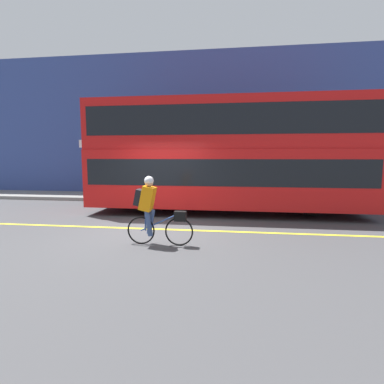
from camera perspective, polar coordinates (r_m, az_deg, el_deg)
The scene contains 7 objects.
ground_plane at distance 8.15m, azimuth -8.24°, elevation -7.47°, with size 80.00×80.00×0.00m, color #424244.
road_center_line at distance 8.42m, azimuth -7.70°, elevation -6.97°, with size 50.00×0.14×0.01m, color yellow.
sidewalk_curb at distance 13.92m, azimuth -1.38°, elevation -1.11°, with size 60.00×2.27×0.15m.
building_facade at distance 15.13m, azimuth -0.62°, elevation 12.57°, with size 60.00×0.30×7.01m.
bus at distance 10.54m, azimuth 6.56°, elevation 7.59°, with size 9.41×2.49×3.88m.
cyclist_on_bike at distance 6.80m, azimuth -7.56°, elevation -3.01°, with size 1.53×0.32×1.57m.
street_sign_post at distance 15.23m, azimuth -19.89°, elevation 5.06°, with size 0.36×0.09×2.66m.
Camera 1 is at (2.21, -7.58, 2.01)m, focal length 28.00 mm.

